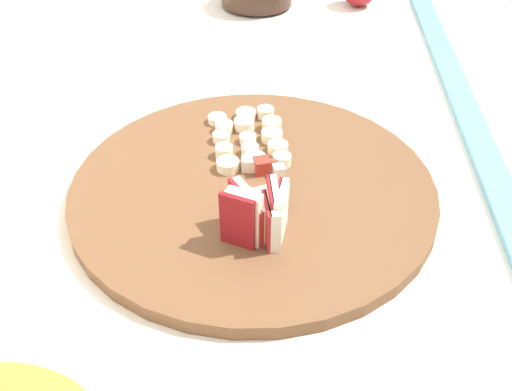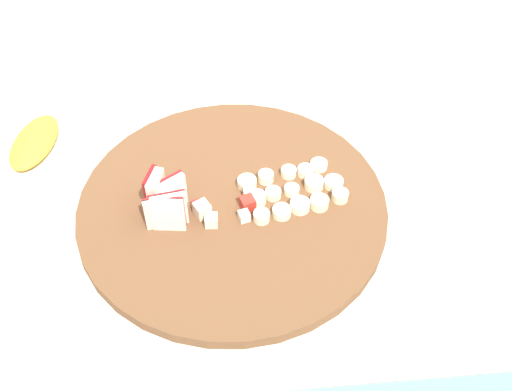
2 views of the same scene
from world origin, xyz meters
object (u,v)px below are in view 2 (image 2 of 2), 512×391
object	(u,v)px
cutting_board	(233,210)
apple_wedge_fan	(164,202)
banana_peel	(34,142)
apple_dice_pile	(225,208)
banana_slice_rows	(293,190)

from	to	relation	value
cutting_board	apple_wedge_fan	xyz separation A→B (m)	(-0.10, -0.01, 0.04)
apple_wedge_fan	banana_peel	distance (m)	0.28
cutting_board	banana_peel	bearing A→B (deg)	151.38
apple_dice_pile	banana_peel	xyz separation A→B (m)	(-0.30, 0.18, -0.01)
cutting_board	banana_slice_rows	distance (m)	0.09
apple_wedge_fan	apple_dice_pile	size ratio (longest dim) A/B	0.77
apple_wedge_fan	banana_peel	bearing A→B (deg)	140.04
banana_peel	apple_wedge_fan	bearing A→B (deg)	-39.96
banana_slice_rows	apple_wedge_fan	bearing A→B (deg)	-171.89
banana_peel	cutting_board	bearing A→B (deg)	-28.62
cutting_board	banana_peel	distance (m)	0.36
apple_dice_pile	banana_peel	bearing A→B (deg)	148.84
apple_wedge_fan	apple_dice_pile	world-z (taller)	apple_wedge_fan
cutting_board	banana_slice_rows	xyz separation A→B (m)	(0.09, 0.02, 0.02)
apple_wedge_fan	banana_peel	world-z (taller)	apple_wedge_fan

